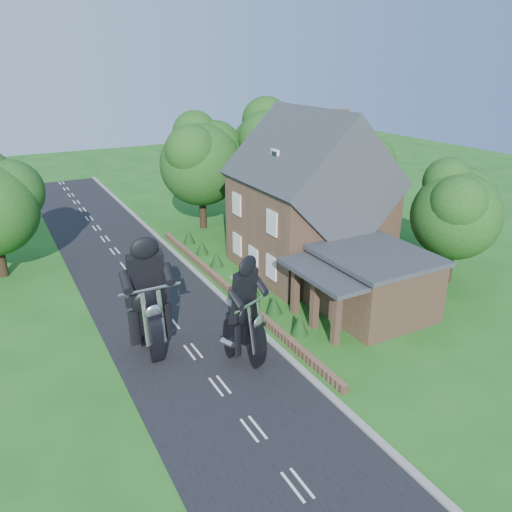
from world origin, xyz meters
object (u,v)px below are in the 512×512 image
house (310,204)px  motorcycle_follow (151,337)px  annex (370,282)px  motorcycle_lead (245,347)px  garden_wall (229,289)px

house → motorcycle_follow: 13.71m
house → annex: size_ratio=1.45×
house → motorcycle_follow: house is taller
annex → motorcycle_lead: 8.22m
house → annex: house is taller
garden_wall → house: 7.52m
house → garden_wall: bearing=-170.8°
motorcycle_lead → motorcycle_follow: motorcycle_follow is taller
garden_wall → house: size_ratio=2.15×
garden_wall → motorcycle_follow: 7.36m
garden_wall → motorcycle_lead: (-2.51, -6.88, 0.58)m
garden_wall → motorcycle_lead: bearing=-110.1°
motorcycle_lead → annex: bearing=163.8°
annex → motorcycle_follow: 11.73m
house → motorcycle_follow: (-12.20, -5.19, -3.47)m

